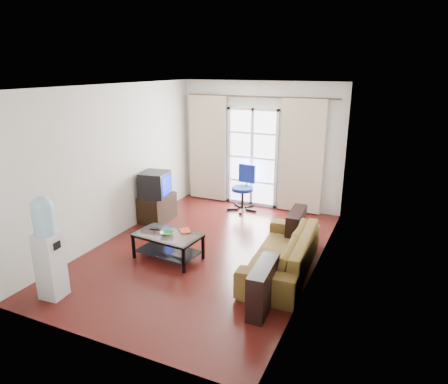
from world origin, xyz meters
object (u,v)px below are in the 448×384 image
object	(u,v)px
tv_stand	(157,208)
task_chair	(243,197)
crt_tv	(154,184)
water_cooler	(48,246)
sofa	(282,252)
coffee_table	(168,243)

from	to	relation	value
tv_stand	task_chair	bearing A→B (deg)	44.30
tv_stand	crt_tv	size ratio (longest dim) A/B	1.21
tv_stand	crt_tv	world-z (taller)	crt_tv
task_chair	crt_tv	bearing A→B (deg)	-129.80
tv_stand	crt_tv	bearing A→B (deg)	-90.33
task_chair	tv_stand	bearing A→B (deg)	-131.39
water_cooler	crt_tv	bearing A→B (deg)	90.17
crt_tv	tv_stand	bearing A→B (deg)	80.21
crt_tv	water_cooler	distance (m)	2.88
sofa	coffee_table	world-z (taller)	sofa
sofa	crt_tv	distance (m)	3.05
tv_stand	sofa	bearing A→B (deg)	-18.85
task_chair	water_cooler	bearing A→B (deg)	-99.64
task_chair	water_cooler	distance (m)	4.40
coffee_table	crt_tv	distance (m)	1.76
coffee_table	tv_stand	bearing A→B (deg)	128.96
tv_stand	water_cooler	world-z (taller)	water_cooler
sofa	coffee_table	size ratio (longest dim) A/B	1.95
crt_tv	water_cooler	size ratio (longest dim) A/B	0.42
sofa	task_chair	bearing A→B (deg)	-149.27
sofa	coffee_table	distance (m)	1.82
tv_stand	water_cooler	distance (m)	3.00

